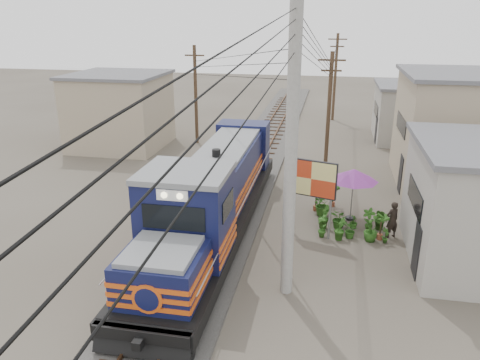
% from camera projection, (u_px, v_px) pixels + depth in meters
% --- Properties ---
extents(ground, '(120.00, 120.00, 0.00)m').
position_uv_depth(ground, '(193.00, 273.00, 17.25)').
color(ground, '#473F35').
rests_on(ground, ground).
extents(ballast, '(3.60, 70.00, 0.16)m').
position_uv_depth(ballast, '(243.00, 181.00, 26.47)').
color(ballast, '#595651').
rests_on(ballast, ground).
extents(track, '(1.15, 70.00, 0.12)m').
position_uv_depth(track, '(243.00, 178.00, 26.41)').
color(track, '#51331E').
rests_on(track, ground).
extents(locomotive, '(2.98, 16.24, 4.02)m').
position_uv_depth(locomotive, '(214.00, 197.00, 19.71)').
color(locomotive, black).
rests_on(locomotive, ground).
extents(utility_pole_main, '(0.40, 0.40, 10.00)m').
position_uv_depth(utility_pole_main, '(291.00, 152.00, 14.48)').
color(utility_pole_main, '#9E9B93').
rests_on(utility_pole_main, ground).
extents(wooden_pole_mid, '(1.60, 0.24, 7.00)m').
position_uv_depth(wooden_pole_mid, '(329.00, 108.00, 28.14)').
color(wooden_pole_mid, '#4C3826').
rests_on(wooden_pole_mid, ground).
extents(wooden_pole_far, '(1.60, 0.24, 7.50)m').
position_uv_depth(wooden_pole_far, '(335.00, 76.00, 40.95)').
color(wooden_pole_far, '#4C3826').
rests_on(wooden_pole_far, ground).
extents(wooden_pole_left, '(1.60, 0.24, 7.00)m').
position_uv_depth(wooden_pole_left, '(196.00, 93.00, 33.57)').
color(wooden_pole_left, '#4C3826').
rests_on(wooden_pole_left, ground).
extents(power_lines, '(9.65, 19.00, 3.30)m').
position_uv_depth(power_lines, '(235.00, 46.00, 22.59)').
color(power_lines, black).
rests_on(power_lines, ground).
extents(shophouse_mid, '(8.40, 7.35, 6.20)m').
position_uv_depth(shophouse_mid, '(479.00, 131.00, 25.03)').
color(shophouse_mid, tan).
rests_on(shophouse_mid, ground).
extents(shophouse_back, '(6.30, 6.30, 4.20)m').
position_uv_depth(shophouse_back, '(418.00, 112.00, 34.89)').
color(shophouse_back, gray).
rests_on(shophouse_back, ground).
extents(shophouse_left, '(6.30, 6.30, 5.20)m').
position_uv_depth(shophouse_left, '(120.00, 110.00, 32.99)').
color(shophouse_left, tan).
rests_on(shophouse_left, ground).
extents(billboard, '(2.12, 0.74, 3.36)m').
position_uv_depth(billboard, '(311.00, 181.00, 19.49)').
color(billboard, '#99999E').
rests_on(billboard, ground).
extents(market_umbrella, '(2.24, 2.24, 2.46)m').
position_uv_depth(market_umbrella, '(354.00, 175.00, 21.09)').
color(market_umbrella, black).
rests_on(market_umbrella, ground).
extents(vendor, '(0.71, 0.64, 1.62)m').
position_uv_depth(vendor, '(392.00, 220.00, 19.79)').
color(vendor, black).
rests_on(vendor, ground).
extents(plant_nursery, '(3.49, 3.34, 1.11)m').
position_uv_depth(plant_nursery, '(342.00, 218.00, 20.76)').
color(plant_nursery, '#275718').
rests_on(plant_nursery, ground).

